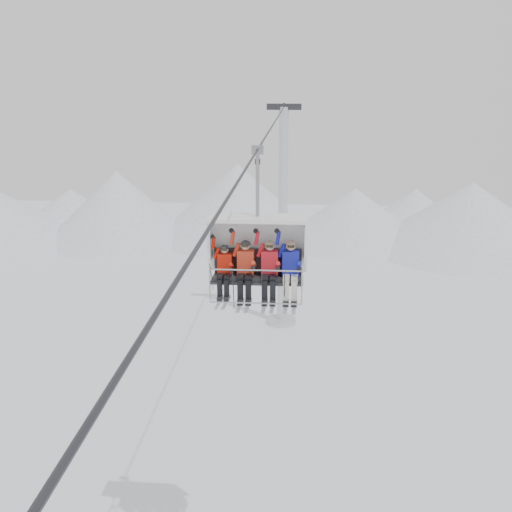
# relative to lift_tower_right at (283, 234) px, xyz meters

# --- Properties ---
(ridgeline) EXTENTS (72.00, 21.00, 7.00)m
(ridgeline) POSITION_rel_lift_tower_right_xyz_m (-1.58, 20.05, -2.94)
(ridgeline) COLOR white
(ridgeline) RESTS_ON ground
(lift_tower_right) EXTENTS (2.00, 1.80, 13.48)m
(lift_tower_right) POSITION_rel_lift_tower_right_xyz_m (0.00, 0.00, 0.00)
(lift_tower_right) COLOR silver
(lift_tower_right) RESTS_ON ground
(haul_cable) EXTENTS (0.06, 50.00, 0.06)m
(haul_cable) POSITION_rel_lift_tower_right_xyz_m (0.00, -22.00, 7.52)
(haul_cable) COLOR #2C2C31
(haul_cable) RESTS_ON lift_tower_left
(chairlift_carrier) EXTENTS (2.60, 1.17, 3.98)m
(chairlift_carrier) POSITION_rel_lift_tower_right_xyz_m (0.00, -21.33, 4.94)
(chairlift_carrier) COLOR black
(chairlift_carrier) RESTS_ON haul_cable
(skier_far_left) EXTENTS (0.38, 1.69, 1.52)m
(skier_far_left) POSITION_rel_lift_tower_right_xyz_m (-0.86, -21.66, 4.40)
(skier_far_left) COLOR red
(skier_far_left) RESTS_ON chairlift_carrier
(skier_center_left) EXTENTS (0.44, 1.69, 1.73)m
(skier_center_left) POSITION_rel_lift_tower_right_xyz_m (-0.31, -21.64, 4.46)
(skier_center_left) COLOR red
(skier_center_left) RESTS_ON chairlift_carrier
(skier_center_right) EXTENTS (0.44, 1.69, 1.73)m
(skier_center_right) POSITION_rel_lift_tower_right_xyz_m (0.33, -21.64, 4.46)
(skier_center_right) COLOR red
(skier_center_right) RESTS_ON chairlift_carrier
(skier_far_right) EXTENTS (0.44, 1.69, 1.75)m
(skier_far_right) POSITION_rel_lift_tower_right_xyz_m (0.88, -21.64, 4.47)
(skier_far_right) COLOR #181EA6
(skier_far_right) RESTS_ON chairlift_carrier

